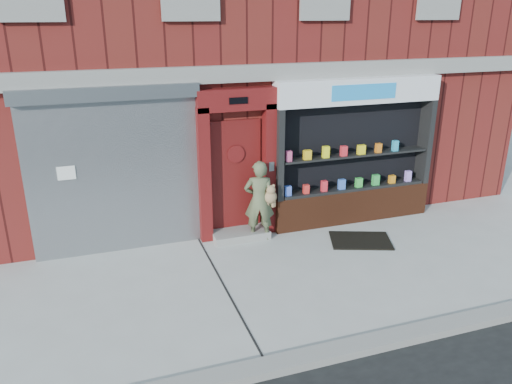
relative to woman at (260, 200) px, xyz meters
name	(u,v)px	position (x,y,z in m)	size (l,w,h in m)	color
ground	(311,271)	(0.39, -1.55, -0.80)	(80.00, 80.00, 0.00)	#9E9E99
curb	(380,342)	(0.39, -3.70, -0.74)	(60.00, 0.30, 0.12)	gray
building	(217,21)	(0.39, 4.45, 3.20)	(12.00, 8.16, 8.00)	maroon
shutter_bay	(114,161)	(-2.61, 0.38, 0.92)	(3.10, 0.30, 3.04)	gray
red_door_bay	(237,165)	(-0.36, 0.31, 0.66)	(1.52, 0.58, 2.90)	#530E0F
pharmacy_bay	(354,158)	(2.14, 0.27, 0.57)	(3.50, 0.41, 3.00)	#522413
woman	(260,200)	(0.00, 0.00, 0.00)	(0.67, 0.54, 1.59)	#50593A
doormat	(360,240)	(1.81, -0.76, -0.79)	(1.14, 0.80, 0.03)	black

